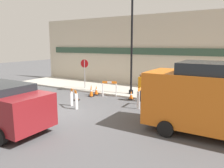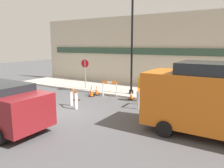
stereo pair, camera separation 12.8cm
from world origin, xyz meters
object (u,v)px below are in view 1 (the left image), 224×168
(stop_sign, at_px, (85,69))
(parked_car_1, at_px, (1,104))
(person_worker, at_px, (141,87))
(work_van, at_px, (221,98))
(streetlamp_post, at_px, (132,30))

(stop_sign, bearing_deg, parked_car_1, 93.12)
(stop_sign, distance_m, person_worker, 5.08)
(parked_car_1, xyz_separation_m, work_van, (7.41, 3.65, 0.43))
(streetlamp_post, relative_size, person_worker, 3.90)
(parked_car_1, bearing_deg, stop_sign, 104.06)
(streetlamp_post, distance_m, work_van, 7.49)
(work_van, bearing_deg, streetlamp_post, 143.33)
(person_worker, bearing_deg, parked_car_1, 28.92)
(parked_car_1, distance_m, work_van, 8.27)
(streetlamp_post, bearing_deg, work_van, -36.67)
(stop_sign, distance_m, parked_car_1, 8.00)
(person_worker, height_order, parked_car_1, parked_car_1)
(stop_sign, distance_m, work_van, 10.21)
(parked_car_1, bearing_deg, streetlamp_post, 76.82)
(person_worker, bearing_deg, stop_sign, -48.54)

